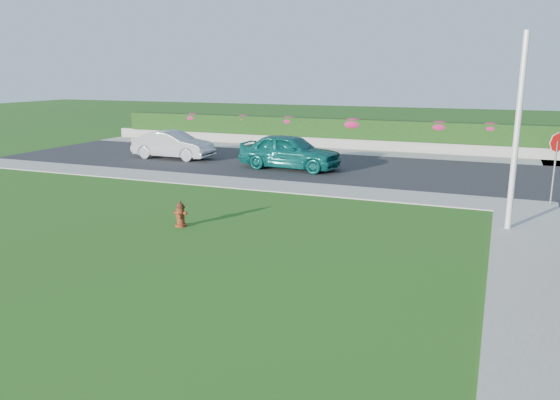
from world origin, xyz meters
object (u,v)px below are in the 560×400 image
at_px(sedan_teal, 290,151).
at_px(utility_pole, 517,134).
at_px(fire_hydrant, 180,214).
at_px(sedan_silver, 173,145).
at_px(stop_sign, 556,152).

distance_m(sedan_teal, utility_pole, 11.56).
xyz_separation_m(sedan_teal, utility_pole, (9.19, -6.76, 1.87)).
height_order(fire_hydrant, sedan_silver, sedan_silver).
bearing_deg(utility_pole, sedan_silver, 154.91).
bearing_deg(stop_sign, utility_pole, -130.17).
relative_size(sedan_teal, stop_sign, 1.91).
height_order(sedan_silver, stop_sign, stop_sign).
height_order(sedan_silver, utility_pole, utility_pole).
bearing_deg(sedan_silver, utility_pole, -115.03).
distance_m(fire_hydrant, stop_sign, 12.23).
relative_size(fire_hydrant, stop_sign, 0.31).
xyz_separation_m(sedan_teal, stop_sign, (10.52, -3.18, 0.97)).
xyz_separation_m(fire_hydrant, sedan_teal, (-0.45, 9.95, 0.48)).
bearing_deg(sedan_teal, stop_sign, -102.93).
xyz_separation_m(sedan_silver, utility_pole, (15.81, -7.40, 1.97)).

